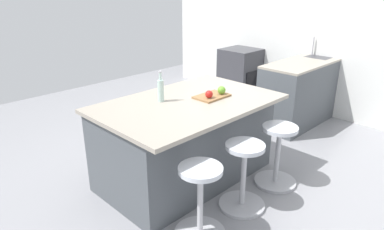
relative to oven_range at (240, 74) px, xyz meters
name	(u,v)px	position (x,y,z in m)	size (l,w,h in m)	color
ground_plane	(194,166)	(2.36, 1.19, -0.45)	(7.76, 7.76, 0.00)	gray
interior_partition_left	(318,26)	(-0.35, 1.19, 0.91)	(0.15, 5.97, 2.71)	silver
sink_cabinet	(309,88)	(0.00, 1.34, 0.02)	(1.97, 0.60, 1.21)	#4C5156
oven_range	(240,74)	(0.00, 0.00, 0.00)	(0.60, 0.61, 0.90)	#38383D
kitchen_island	(186,139)	(2.59, 1.28, 0.00)	(1.84, 1.19, 0.88)	#4C5156
stool_by_window	(277,157)	(2.01, 2.05, -0.14)	(0.44, 0.44, 0.66)	#B7B7BC
stool_middle	(243,178)	(2.59, 2.05, -0.14)	(0.44, 0.44, 0.66)	#B7B7BC
stool_near_camera	(200,204)	(3.17, 2.05, -0.14)	(0.44, 0.44, 0.66)	#B7B7BC
cutting_board	(212,96)	(2.32, 1.40, 0.45)	(0.36, 0.24, 0.02)	olive
apple_red	(209,94)	(2.41, 1.44, 0.50)	(0.08, 0.08, 0.08)	red
apple_green	(222,90)	(2.22, 1.44, 0.50)	(0.09, 0.09, 0.09)	#609E2D
water_bottle	(161,90)	(2.78, 1.13, 0.56)	(0.06, 0.06, 0.31)	silver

